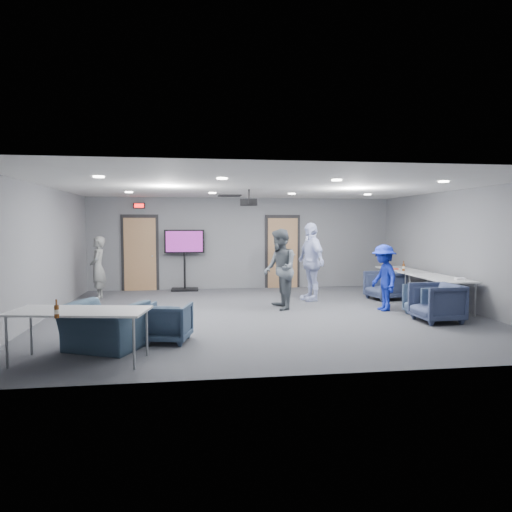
{
  "coord_description": "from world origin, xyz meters",
  "views": [
    {
      "loc": [
        -1.51,
        -9.54,
        1.92
      ],
      "look_at": [
        -0.08,
        0.66,
        1.2
      ],
      "focal_mm": 32.0,
      "sensor_mm": 36.0,
      "label": 1
    }
  ],
  "objects": [
    {
      "name": "door_left",
      "position": [
        -3.0,
        3.95,
        1.07
      ],
      "size": [
        1.06,
        0.17,
        2.24
      ],
      "color": "black",
      "rests_on": "wall_back"
    },
    {
      "name": "table_right_b",
      "position": [
        4.0,
        -0.06,
        0.69
      ],
      "size": [
        0.76,
        1.84,
        0.73
      ],
      "rotation": [
        0.0,
        0.0,
        1.57
      ],
      "color": "silver",
      "rests_on": "floor"
    },
    {
      "name": "person_a",
      "position": [
        -3.9,
        2.51,
        0.81
      ],
      "size": [
        0.42,
        0.61,
        1.61
      ],
      "primitive_type": "imported",
      "rotation": [
        0.0,
        0.0,
        -1.51
      ],
      "color": "gray",
      "rests_on": "floor"
    },
    {
      "name": "wall_left",
      "position": [
        -4.5,
        0.0,
        1.35
      ],
      "size": [
        0.02,
        8.0,
        2.7
      ],
      "primitive_type": "cube",
      "color": "slate",
      "rests_on": "floor"
    },
    {
      "name": "chair_right_c",
      "position": [
        3.25,
        -1.25,
        0.38
      ],
      "size": [
        0.87,
        0.85,
        0.76
      ],
      "primitive_type": "imported",
      "rotation": [
        0.0,
        0.0,
        -1.53
      ],
      "color": "#333B58",
      "rests_on": "floor"
    },
    {
      "name": "ceiling",
      "position": [
        0.0,
        0.0,
        2.7
      ],
      "size": [
        9.0,
        9.0,
        0.0
      ],
      "primitive_type": "plane",
      "rotation": [
        3.14,
        0.0,
        0.0
      ],
      "color": "silver",
      "rests_on": "wall_back"
    },
    {
      "name": "chair_right_a",
      "position": [
        3.35,
        1.44,
        0.37
      ],
      "size": [
        0.96,
        0.94,
        0.73
      ],
      "primitive_type": "imported",
      "rotation": [
        0.0,
        0.0,
        -1.34
      ],
      "color": "#333C58",
      "rests_on": "floor"
    },
    {
      "name": "bottle_front",
      "position": [
        -3.22,
        -3.53,
        0.82
      ],
      "size": [
        0.06,
        0.06,
        0.24
      ],
      "color": "#613210",
      "rests_on": "table_front_left"
    },
    {
      "name": "chair_front_a",
      "position": [
        -1.91,
        -2.07,
        0.32
      ],
      "size": [
        0.82,
        0.84,
        0.64
      ],
      "primitive_type": "imported",
      "rotation": [
        0.0,
        0.0,
        2.91
      ],
      "color": "#334359",
      "rests_on": "floor"
    },
    {
      "name": "tv_stand",
      "position": [
        -1.73,
        3.75,
        1.0
      ],
      "size": [
        1.15,
        0.55,
        1.76
      ],
      "color": "black",
      "rests_on": "floor"
    },
    {
      "name": "person_c",
      "position": [
        1.44,
        1.57,
        0.98
      ],
      "size": [
        0.73,
        1.23,
        1.96
      ],
      "primitive_type": "imported",
      "rotation": [
        0.0,
        0.0,
        -1.33
      ],
      "color": "#C6D1FF",
      "rests_on": "floor"
    },
    {
      "name": "table_right_a",
      "position": [
        4.0,
        1.84,
        0.68
      ],
      "size": [
        0.74,
        1.78,
        0.73
      ],
      "rotation": [
        0.0,
        0.0,
        1.57
      ],
      "color": "silver",
      "rests_on": "floor"
    },
    {
      "name": "person_d",
      "position": [
        2.7,
        0.02,
        0.73
      ],
      "size": [
        0.58,
        0.97,
        1.47
      ],
      "primitive_type": "imported",
      "rotation": [
        0.0,
        0.0,
        -1.54
      ],
      "color": "navy",
      "rests_on": "floor"
    },
    {
      "name": "projector",
      "position": [
        -0.25,
        0.54,
        2.4
      ],
      "size": [
        0.42,
        0.39,
        0.37
      ],
      "rotation": [
        0.0,
        0.0,
        -0.16
      ],
      "color": "black",
      "rests_on": "ceiling"
    },
    {
      "name": "floor",
      "position": [
        0.0,
        0.0,
        0.0
      ],
      "size": [
        9.0,
        9.0,
        0.0
      ],
      "primitive_type": "plane",
      "color": "#33353B",
      "rests_on": "ground"
    },
    {
      "name": "downlights",
      "position": [
        0.0,
        0.0,
        2.68
      ],
      "size": [
        6.18,
        3.78,
        0.02
      ],
      "color": "white",
      "rests_on": "ceiling"
    },
    {
      "name": "table_front_left",
      "position": [
        -3.08,
        -3.0,
        0.69
      ],
      "size": [
        1.98,
        1.1,
        0.73
      ],
      "rotation": [
        0.0,
        0.0,
        -0.17
      ],
      "color": "silver",
      "rests_on": "floor"
    },
    {
      "name": "chair_front_b",
      "position": [
        -2.87,
        -2.4,
        0.36
      ],
      "size": [
        1.4,
        1.34,
        0.72
      ],
      "primitive_type": "imported",
      "rotation": [
        0.0,
        0.0,
        2.71
      ],
      "color": "#334759",
      "rests_on": "floor"
    },
    {
      "name": "door_right",
      "position": [
        1.2,
        3.95,
        1.07
      ],
      "size": [
        1.06,
        0.17,
        2.24
      ],
      "color": "black",
      "rests_on": "wall_back"
    },
    {
      "name": "snack_box",
      "position": [
        3.77,
        1.75,
        0.75
      ],
      "size": [
        0.18,
        0.14,
        0.04
      ],
      "primitive_type": "cube",
      "rotation": [
        0.0,
        0.0,
        0.17
      ],
      "color": "#C54131",
      "rests_on": "table_right_a"
    },
    {
      "name": "person_b",
      "position": [
        0.44,
        0.49,
        0.91
      ],
      "size": [
        0.74,
        0.92,
        1.82
      ],
      "primitive_type": "imported",
      "rotation": [
        0.0,
        0.0,
        -1.52
      ],
      "color": "#4C545C",
      "rests_on": "floor"
    },
    {
      "name": "wall_right",
      "position": [
        4.5,
        0.0,
        1.35
      ],
      "size": [
        0.02,
        8.0,
        2.7
      ],
      "primitive_type": "cube",
      "color": "slate",
      "rests_on": "floor"
    },
    {
      "name": "wall_back",
      "position": [
        0.0,
        4.0,
        1.35
      ],
      "size": [
        9.0,
        0.02,
        2.7
      ],
      "primitive_type": "cube",
      "color": "slate",
      "rests_on": "floor"
    },
    {
      "name": "bottle_right",
      "position": [
        3.83,
        1.39,
        0.82
      ],
      "size": [
        0.07,
        0.07,
        0.26
      ],
      "color": "#613210",
      "rests_on": "table_right_a"
    },
    {
      "name": "chair_right_b",
      "position": [
        3.34,
        -0.67,
        0.33
      ],
      "size": [
        0.8,
        0.78,
        0.66
      ],
      "primitive_type": "imported",
      "rotation": [
        0.0,
        0.0,
        -1.46
      ],
      "color": "#3C4E67",
      "rests_on": "floor"
    },
    {
      "name": "wall_front",
      "position": [
        0.0,
        -4.0,
        1.35
      ],
      "size": [
        9.0,
        0.02,
        2.7
      ],
      "primitive_type": "cube",
      "color": "slate",
      "rests_on": "floor"
    },
    {
      "name": "wrapper",
      "position": [
        4.17,
        -0.56,
        0.75
      ],
      "size": [
        0.22,
        0.16,
        0.05
      ],
      "primitive_type": "cube",
      "rotation": [
        0.0,
        0.0,
        -0.16
      ],
      "color": "white",
      "rests_on": "table_right_b"
    },
    {
      "name": "hvac_diffuser",
      "position": [
        -0.5,
        2.8,
        2.69
      ],
      "size": [
        0.6,
        0.6,
        0.03
      ],
      "primitive_type": "cube",
      "color": "black",
      "rests_on": "ceiling"
    },
    {
      "name": "exit_sign",
      "position": [
        -3.0,
        3.93,
        2.45
      ],
      "size": [
        0.32,
        0.08,
        0.16
      ],
      "color": "black",
      "rests_on": "wall_back"
    }
  ]
}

